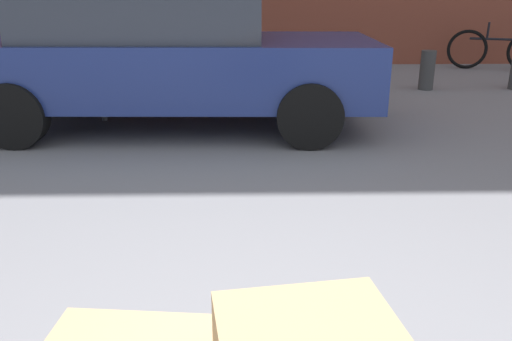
% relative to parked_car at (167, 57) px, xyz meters
% --- Properties ---
extents(parked_car, '(4.34, 2.00, 1.42)m').
position_rel_parked_car_xyz_m(parked_car, '(0.00, 0.00, 0.00)').
color(parked_car, navy).
rests_on(parked_car, ground_plane).
extents(bicycle_leaning, '(1.67, 0.66, 0.96)m').
position_rel_parked_car_xyz_m(bicycle_leaning, '(5.51, 3.98, -0.39)').
color(bicycle_leaning, black).
rests_on(bicycle_leaning, ground_plane).
extents(bollard_kerb_near, '(0.22, 0.22, 0.58)m').
position_rel_parked_car_xyz_m(bollard_kerb_near, '(3.58, 2.08, -0.47)').
color(bollard_kerb_near, '#383838').
rests_on(bollard_kerb_near, ground_plane).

